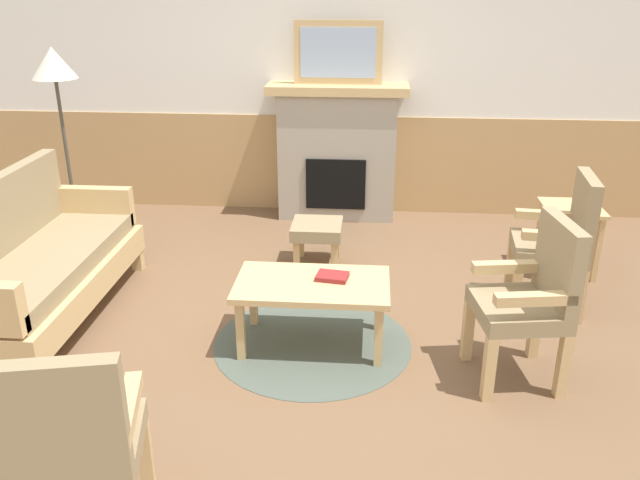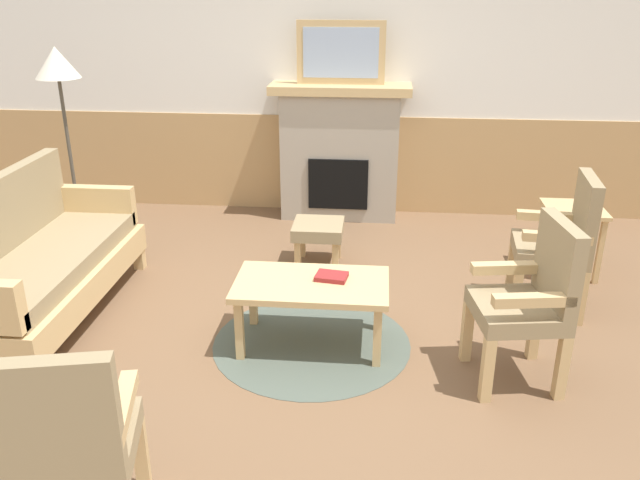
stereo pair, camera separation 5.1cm
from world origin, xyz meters
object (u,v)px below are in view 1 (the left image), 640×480
at_px(book_on_table, 332,276).
at_px(footstool, 317,232).
at_px(armchair_front_left, 73,442).
at_px(coffee_table, 312,290).
at_px(couch, 40,266).
at_px(armchair_near_fireplace, 532,295).
at_px(framed_picture, 338,53).
at_px(side_table, 570,220).
at_px(fireplace, 337,151).
at_px(floor_lamp_by_couch, 55,76).
at_px(armchair_by_window_left, 561,237).

distance_m(book_on_table, footstool, 1.22).
bearing_deg(armchair_front_left, coffee_table, 65.44).
bearing_deg(couch, book_on_table, -3.82).
height_order(coffee_table, armchair_near_fireplace, armchair_near_fireplace).
xyz_separation_m(framed_picture, side_table, (1.89, -1.15, -1.13)).
bearing_deg(coffee_table, fireplace, 89.67).
height_order(coffee_table, side_table, side_table).
relative_size(fireplace, framed_picture, 1.62).
relative_size(book_on_table, footstool, 0.49).
distance_m(fireplace, coffee_table, 2.44).
height_order(footstool, armchair_near_fireplace, armchair_near_fireplace).
distance_m(footstool, side_table, 1.99).
height_order(book_on_table, armchair_front_left, armchair_front_left).
relative_size(framed_picture, floor_lamp_by_couch, 0.48).
height_order(fireplace, couch, fireplace).
relative_size(armchair_near_fireplace, armchair_by_window_left, 1.00).
xyz_separation_m(couch, armchair_front_left, (1.09, -1.88, 0.14)).
bearing_deg(armchair_front_left, couch, 120.13).
bearing_deg(couch, armchair_front_left, -59.87).
bearing_deg(book_on_table, fireplace, 92.60).
bearing_deg(armchair_near_fireplace, framed_picture, 115.13).
bearing_deg(footstool, coffee_table, -86.43).
bearing_deg(coffee_table, armchair_front_left, -114.56).
height_order(couch, armchair_front_left, same).
xyz_separation_m(fireplace, armchair_front_left, (-0.79, -4.11, -0.11)).
height_order(armchair_near_fireplace, side_table, armchair_near_fireplace).
distance_m(framed_picture, armchair_by_window_left, 2.63).
bearing_deg(fireplace, book_on_table, -87.40).
distance_m(couch, side_table, 3.92).
height_order(framed_picture, coffee_table, framed_picture).
height_order(framed_picture, side_table, framed_picture).
bearing_deg(footstool, floor_lamp_by_couch, 171.84).
xyz_separation_m(fireplace, coffee_table, (-0.01, -2.42, -0.27)).
bearing_deg(couch, armchair_by_window_left, 7.29).
bearing_deg(floor_lamp_by_couch, fireplace, 21.16).
bearing_deg(floor_lamp_by_couch, coffee_table, -34.82).
xyz_separation_m(framed_picture, footstool, (-0.09, -1.18, -1.28)).
xyz_separation_m(framed_picture, floor_lamp_by_couch, (-2.24, -0.87, -0.11)).
bearing_deg(armchair_near_fireplace, couch, 171.75).
distance_m(couch, floor_lamp_by_couch, 1.76).
bearing_deg(fireplace, framed_picture, 90.00).
distance_m(fireplace, footstool, 1.24).
relative_size(fireplace, side_table, 2.36).
xyz_separation_m(armchair_near_fireplace, floor_lamp_by_couch, (-3.51, 1.82, 0.91)).
distance_m(armchair_near_fireplace, side_table, 1.66).
distance_m(footstool, armchair_near_fireplace, 2.04).
relative_size(framed_picture, book_on_table, 4.11).
bearing_deg(coffee_table, book_on_table, 24.84).
relative_size(framed_picture, armchair_front_left, 0.82).
distance_m(fireplace, book_on_table, 2.38).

